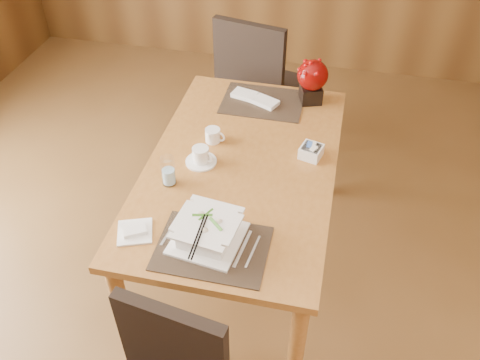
% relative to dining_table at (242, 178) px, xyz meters
% --- Properties ---
extents(ground, '(6.00, 6.00, 0.00)m').
position_rel_dining_table_xyz_m(ground, '(0.00, -0.60, -0.65)').
color(ground, brown).
rests_on(ground, ground).
extents(dining_table, '(0.90, 1.50, 0.75)m').
position_rel_dining_table_xyz_m(dining_table, '(0.00, 0.00, 0.00)').
color(dining_table, '#AA6C2F').
rests_on(dining_table, ground).
extents(placemat_near, '(0.45, 0.33, 0.01)m').
position_rel_dining_table_xyz_m(placemat_near, '(0.00, -0.55, 0.10)').
color(placemat_near, black).
rests_on(placemat_near, dining_table).
extents(placemat_far, '(0.45, 0.33, 0.01)m').
position_rel_dining_table_xyz_m(placemat_far, '(0.00, 0.55, 0.10)').
color(placemat_far, black).
rests_on(placemat_far, dining_table).
extents(soup_setting, '(0.31, 0.31, 0.11)m').
position_rel_dining_table_xyz_m(soup_setting, '(-0.03, -0.51, 0.15)').
color(soup_setting, white).
rests_on(soup_setting, dining_table).
extents(coffee_cup, '(0.15, 0.15, 0.09)m').
position_rel_dining_table_xyz_m(coffee_cup, '(-0.19, -0.03, 0.13)').
color(coffee_cup, white).
rests_on(coffee_cup, dining_table).
extents(water_glass, '(0.08, 0.08, 0.15)m').
position_rel_dining_table_xyz_m(water_glass, '(-0.30, -0.21, 0.17)').
color(water_glass, white).
rests_on(water_glass, dining_table).
extents(creamer_jug, '(0.12, 0.12, 0.07)m').
position_rel_dining_table_xyz_m(creamer_jug, '(-0.18, 0.14, 0.13)').
color(creamer_jug, white).
rests_on(creamer_jug, dining_table).
extents(sugar_caddy, '(0.12, 0.12, 0.06)m').
position_rel_dining_table_xyz_m(sugar_caddy, '(0.32, 0.13, 0.13)').
color(sugar_caddy, white).
rests_on(sugar_caddy, dining_table).
extents(berry_decor, '(0.17, 0.17, 0.25)m').
position_rel_dining_table_xyz_m(berry_decor, '(0.26, 0.62, 0.24)').
color(berry_decor, black).
rests_on(berry_decor, dining_table).
extents(napkins_far, '(0.29, 0.19, 0.02)m').
position_rel_dining_table_xyz_m(napkins_far, '(-0.04, 0.55, 0.12)').
color(napkins_far, white).
rests_on(napkins_far, dining_table).
extents(bread_plate, '(0.18, 0.18, 0.01)m').
position_rel_dining_table_xyz_m(bread_plate, '(-0.34, -0.54, 0.10)').
color(bread_plate, white).
rests_on(bread_plate, dining_table).
extents(far_chair, '(0.58, 0.58, 1.04)m').
position_rel_dining_table_xyz_m(far_chair, '(-0.13, 1.04, -0.07)').
color(far_chair, black).
rests_on(far_chair, ground).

